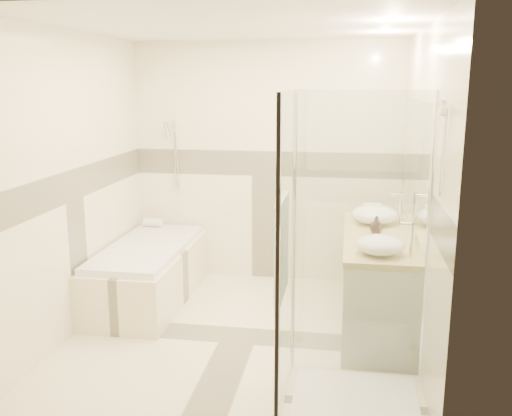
# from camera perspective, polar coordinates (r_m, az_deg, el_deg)

# --- Properties ---
(room) EXTENTS (2.82, 3.02, 2.52)m
(room) POSITION_cam_1_polar(r_m,az_deg,el_deg) (4.53, -1.04, 1.95)
(room) COLOR beige
(room) RESTS_ON ground
(bathtub) EXTENTS (0.75, 1.70, 0.56)m
(bathtub) POSITION_cam_1_polar(r_m,az_deg,el_deg) (5.65, -10.74, -6.10)
(bathtub) COLOR beige
(bathtub) RESTS_ON ground
(vanity) EXTENTS (0.58, 1.62, 0.85)m
(vanity) POSITION_cam_1_polar(r_m,az_deg,el_deg) (4.97, 11.94, -7.33)
(vanity) COLOR white
(vanity) RESTS_ON ground
(shower_enclosure) EXTENTS (0.96, 0.93, 2.04)m
(shower_enclosure) POSITION_cam_1_polar(r_m,az_deg,el_deg) (3.75, 8.28, -12.59)
(shower_enclosure) COLOR beige
(shower_enclosure) RESTS_ON ground
(vessel_sink_near) EXTENTS (0.41, 0.41, 0.17)m
(vessel_sink_near) POSITION_cam_1_polar(r_m,az_deg,el_deg) (5.19, 11.79, -0.63)
(vessel_sink_near) COLOR white
(vessel_sink_near) RESTS_ON vanity
(vessel_sink_far) EXTENTS (0.36, 0.36, 0.14)m
(vessel_sink_far) POSITION_cam_1_polar(r_m,az_deg,el_deg) (4.28, 12.30, -3.61)
(vessel_sink_far) COLOR white
(vessel_sink_far) RESTS_ON vanity
(faucet_near) EXTENTS (0.12, 0.03, 0.29)m
(faucet_near) POSITION_cam_1_polar(r_m,az_deg,el_deg) (5.19, 14.21, 0.19)
(faucet_near) COLOR silver
(faucet_near) RESTS_ON vanity
(faucet_far) EXTENTS (0.10, 0.03, 0.25)m
(faucet_far) POSITION_cam_1_polar(r_m,az_deg,el_deg) (4.28, 15.24, -2.71)
(faucet_far) COLOR silver
(faucet_far) RESTS_ON vanity
(amenity_bottle_a) EXTENTS (0.08, 0.08, 0.14)m
(amenity_bottle_a) POSITION_cam_1_polar(r_m,az_deg,el_deg) (4.77, 12.00, -1.94)
(amenity_bottle_a) COLOR black
(amenity_bottle_a) RESTS_ON vanity
(amenity_bottle_b) EXTENTS (0.12, 0.12, 0.14)m
(amenity_bottle_b) POSITION_cam_1_polar(r_m,az_deg,el_deg) (4.87, 11.95, -1.64)
(amenity_bottle_b) COLOR black
(amenity_bottle_b) RESTS_ON vanity
(folded_towels) EXTENTS (0.18, 0.29, 0.09)m
(folded_towels) POSITION_cam_1_polar(r_m,az_deg,el_deg) (5.53, 11.64, -0.22)
(folded_towels) COLOR white
(folded_towels) RESTS_ON vanity
(rolled_towel) EXTENTS (0.20, 0.09, 0.09)m
(rolled_towel) POSITION_cam_1_polar(r_m,az_deg,el_deg) (6.25, -10.28, -1.44)
(rolled_towel) COLOR white
(rolled_towel) RESTS_ON bathtub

